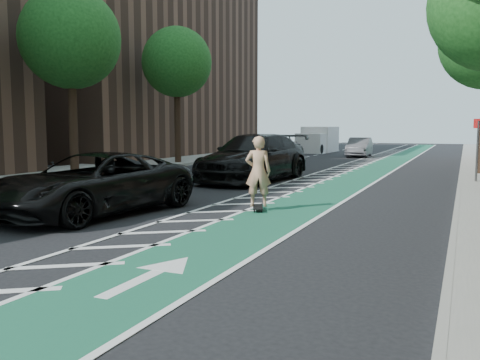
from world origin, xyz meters
The scene contains 20 objects.
ground centered at (0.00, 0.00, 0.00)m, with size 120.00×120.00×0.00m, color black.
bike_lane centered at (3.00, 10.00, 0.01)m, with size 2.00×90.00×0.01m, color #17503C.
buffer_strip centered at (1.50, 10.00, 0.01)m, with size 1.40×90.00×0.01m, color silver.
sidewalk_left centered at (-9.50, 10.00, 0.07)m, with size 5.00×90.00×0.15m, color gray.
curb_right centered at (7.05, 10.00, 0.08)m, with size 0.12×90.00×0.16m, color gray.
curb_left centered at (-7.05, 10.00, 0.08)m, with size 0.12×90.00×0.16m, color gray.
building_left_far centered at (-17.50, 24.00, 9.00)m, with size 14.00×22.00×18.00m, color brown.
tree_l_c centered at (-7.90, 8.00, 5.77)m, with size 4.20×4.20×7.90m.
tree_l_d centered at (-7.90, 16.00, 5.77)m, with size 4.20×4.20×7.90m.
sign_post centered at (7.60, 12.00, 1.35)m, with size 0.35×0.08×2.47m.
skateboard centered at (2.30, 3.34, 0.10)m, with size 0.56×0.91×0.12m.
skateboarder centered at (2.30, 3.34, 1.03)m, with size 0.67×0.44×1.83m, color tan.
suv_near centered at (-1.28, 1.23, 0.77)m, with size 2.56×5.55×1.54m, color black.
suv_far centered at (-0.61, 10.14, 0.94)m, with size 2.64×6.50×1.89m, color black.
car_silver centered at (-5.03, 25.27, 0.76)m, with size 1.79×4.45×1.52m, color #99999E.
car_grey centered at (0.20, 28.13, 0.69)m, with size 1.46×4.20×1.38m, color #5D5D62.
box_truck centered at (-4.29, 33.27, 0.99)m, with size 2.49×5.24×2.15m.
barrel_a centered at (-2.20, 4.10, 0.45)m, with size 0.69×0.69×0.95m.
barrel_b centered at (-1.80, 12.80, 0.48)m, with size 0.75×0.75×1.02m.
barrel_c centered at (-3.29, 14.50, 0.47)m, with size 0.73×0.73×1.00m.
Camera 1 is at (7.18, -8.82, 2.20)m, focal length 38.00 mm.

